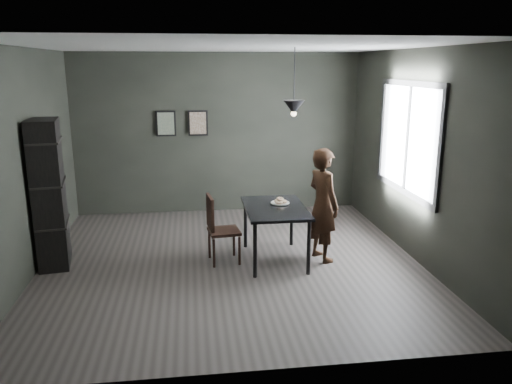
{
  "coord_description": "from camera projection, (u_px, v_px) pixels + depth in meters",
  "views": [
    {
      "loc": [
        -0.49,
        -6.29,
        2.58
      ],
      "look_at": [
        0.35,
        0.05,
        0.95
      ],
      "focal_mm": 35.0,
      "sensor_mm": 36.0,
      "label": 1
    }
  ],
  "objects": [
    {
      "name": "cafe_table",
      "position": [
        275.0,
        213.0,
        6.65
      ],
      "size": [
        0.8,
        1.2,
        0.75
      ],
      "color": "black",
      "rests_on": "ground"
    },
    {
      "name": "wood_chair",
      "position": [
        218.0,
        225.0,
        6.61
      ],
      "size": [
        0.45,
        0.45,
        0.92
      ],
      "rotation": [
        0.0,
        0.0,
        0.13
      ],
      "color": "black",
      "rests_on": "ground"
    },
    {
      "name": "donut_pile",
      "position": [
        280.0,
        201.0,
        6.77
      ],
      "size": [
        0.17,
        0.18,
        0.08
      ],
      "rotation": [
        0.0,
        0.0,
        -0.01
      ],
      "color": "#FAE5C3",
      "rests_on": "white_plate"
    },
    {
      "name": "framed_print_right",
      "position": [
        198.0,
        123.0,
        8.67
      ],
      "size": [
        0.34,
        0.04,
        0.44
      ],
      "color": "black",
      "rests_on": "ground"
    },
    {
      "name": "pendant_lamp",
      "position": [
        294.0,
        107.0,
        6.43
      ],
      "size": [
        0.28,
        0.28,
        0.86
      ],
      "color": "black",
      "rests_on": "ground"
    },
    {
      "name": "window_assembly",
      "position": [
        408.0,
        139.0,
        6.85
      ],
      "size": [
        0.04,
        1.96,
        1.56
      ],
      "color": "white",
      "rests_on": "ground"
    },
    {
      "name": "framed_print_left",
      "position": [
        166.0,
        124.0,
        8.6
      ],
      "size": [
        0.34,
        0.04,
        0.44
      ],
      "color": "black",
      "rests_on": "ground"
    },
    {
      "name": "shelf_unit",
      "position": [
        49.0,
        194.0,
        6.42
      ],
      "size": [
        0.46,
        0.69,
        1.93
      ],
      "primitive_type": "cube",
      "rotation": [
        0.0,
        0.0,
        0.16
      ],
      "color": "black",
      "rests_on": "ground"
    },
    {
      "name": "ground",
      "position": [
        231.0,
        262.0,
        6.74
      ],
      "size": [
        5.0,
        5.0,
        0.0
      ],
      "primitive_type": "plane",
      "color": "#322E2C",
      "rests_on": "ground"
    },
    {
      "name": "ceiling",
      "position": [
        228.0,
        46.0,
        6.05
      ],
      "size": [
        5.0,
        5.0,
        0.02
      ],
      "color": "silver",
      "rests_on": "ground"
    },
    {
      "name": "back_wall",
      "position": [
        218.0,
        134.0,
        8.79
      ],
      "size": [
        5.0,
        0.1,
        2.8
      ],
      "primitive_type": "cube",
      "color": "black",
      "rests_on": "ground"
    },
    {
      "name": "woman",
      "position": [
        323.0,
        205.0,
        6.66
      ],
      "size": [
        0.54,
        0.66,
        1.54
      ],
      "primitive_type": "imported",
      "rotation": [
        0.0,
        0.0,
        1.93
      ],
      "color": "black",
      "rests_on": "ground"
    },
    {
      "name": "white_plate",
      "position": [
        280.0,
        203.0,
        6.78
      ],
      "size": [
        0.23,
        0.23,
        0.01
      ],
      "primitive_type": "cylinder",
      "color": "white",
      "rests_on": "cafe_table"
    }
  ]
}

